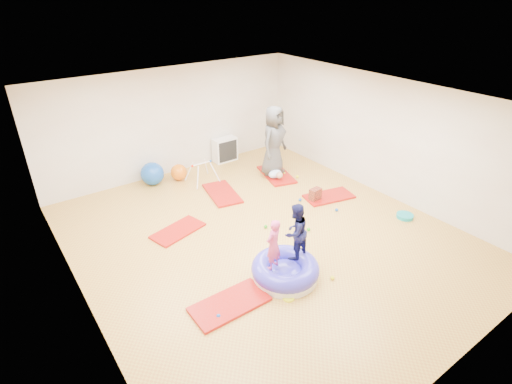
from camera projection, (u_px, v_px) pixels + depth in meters
room at (265, 175)px, 7.55m from camera, size 7.01×8.01×2.81m
gym_mat_front_left at (230, 304)px, 6.44m from camera, size 1.26×0.64×0.05m
gym_mat_mid_left at (178, 231)px, 8.34m from camera, size 1.21×0.82×0.05m
gym_mat_center_back at (222, 193)px, 9.80m from camera, size 0.88×1.37×0.05m
gym_mat_right at (329, 196)px, 9.67m from camera, size 1.28×0.84×0.05m
gym_mat_rear_right at (276, 175)px, 10.76m from camera, size 0.96×1.42×0.05m
inflatable_cushion at (285, 270)px, 7.01m from camera, size 1.20×1.20×0.38m
child_pink at (273, 242)px, 6.60m from camera, size 0.39×0.32×0.94m
child_navy at (296, 229)px, 6.84m from camera, size 0.58×0.50×1.05m
adult_caregiver at (274, 141)px, 10.34m from camera, size 1.06×0.88×1.85m
infant at (276, 174)px, 10.45m from camera, size 0.38×0.39×0.23m
ball_pit_balls at (295, 218)px, 8.75m from camera, size 4.39×3.88×0.08m
exercise_ball_blue at (152, 174)px, 10.17m from camera, size 0.59×0.59×0.59m
exercise_ball_orange at (179, 172)px, 10.45m from camera, size 0.43×0.43×0.43m
infant_play_gym at (202, 169)px, 10.24m from camera, size 0.71×0.67×0.54m
cube_shelf at (225, 150)px, 11.50m from camera, size 0.69×0.34×0.69m
balance_disc at (405, 216)px, 8.83m from camera, size 0.37×0.37×0.08m
backpack at (315, 195)px, 9.44m from camera, size 0.30×0.20×0.33m
yellow_toy at (288, 298)px, 6.58m from camera, size 0.20×0.20×0.03m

